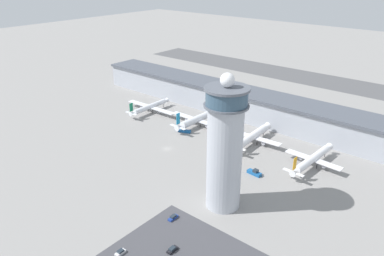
{
  "coord_description": "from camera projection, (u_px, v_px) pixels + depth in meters",
  "views": [
    {
      "loc": [
        131.37,
        -134.9,
        95.5
      ],
      "look_at": [
        5.65,
        15.08,
        9.27
      ],
      "focal_mm": 35.0,
      "sensor_mm": 36.0,
      "label": 1
    }
  ],
  "objects": [
    {
      "name": "ground_plane",
      "position": [
        167.0,
        149.0,
        210.34
      ],
      "size": [
        1000.0,
        1000.0,
        0.0
      ],
      "primitive_type": "plane",
      "color": "gray"
    },
    {
      "name": "terminal_building",
      "position": [
        237.0,
        101.0,
        255.73
      ],
      "size": [
        237.54,
        25.0,
        18.15
      ],
      "color": "#A3A8B2",
      "rests_on": "ground"
    },
    {
      "name": "runway_strip",
      "position": [
        308.0,
        78.0,
        340.85
      ],
      "size": [
        356.3,
        44.0,
        0.01
      ],
      "primitive_type": "cube",
      "color": "#515154",
      "rests_on": "ground"
    },
    {
      "name": "control_tower",
      "position": [
        225.0,
        147.0,
        150.45
      ],
      "size": [
        17.77,
        17.77,
        58.53
      ],
      "color": "#ADB2BC",
      "rests_on": "ground"
    },
    {
      "name": "airplane_gate_alpha",
      "position": [
        150.0,
        107.0,
        259.98
      ],
      "size": [
        42.05,
        36.44,
        11.66
      ],
      "color": "silver",
      "rests_on": "ground"
    },
    {
      "name": "airplane_gate_bravo",
      "position": [
        197.0,
        120.0,
        238.21
      ],
      "size": [
        41.3,
        36.61,
        13.77
      ],
      "color": "silver",
      "rests_on": "ground"
    },
    {
      "name": "airplane_gate_charlie",
      "position": [
        252.0,
        137.0,
        214.92
      ],
      "size": [
        34.63,
        39.23,
        13.82
      ],
      "color": "white",
      "rests_on": "ground"
    },
    {
      "name": "airplane_gate_delta",
      "position": [
        312.0,
        159.0,
        189.78
      ],
      "size": [
        30.25,
        40.36,
        12.74
      ],
      "color": "white",
      "rests_on": "ground"
    },
    {
      "name": "service_truck_catering",
      "position": [
        254.0,
        173.0,
        184.21
      ],
      "size": [
        7.54,
        3.15,
        3.06
      ],
      "color": "black",
      "rests_on": "ground"
    },
    {
      "name": "service_truck_fuel",
      "position": [
        184.0,
        131.0,
        230.63
      ],
      "size": [
        8.1,
        5.06,
        2.8
      ],
      "color": "black",
      "rests_on": "ground"
    },
    {
      "name": "car_navy_sedan",
      "position": [
        120.0,
        252.0,
        134.06
      ],
      "size": [
        1.95,
        4.12,
        1.46
      ],
      "color": "black",
      "rests_on": "ground"
    },
    {
      "name": "car_white_wagon",
      "position": [
        172.0,
        250.0,
        135.34
      ],
      "size": [
        2.0,
        4.49,
        1.51
      ],
      "color": "black",
      "rests_on": "ground"
    },
    {
      "name": "car_green_van",
      "position": [
        173.0,
        218.0,
        152.41
      ],
      "size": [
        1.87,
        4.69,
        1.55
      ],
      "color": "black",
      "rests_on": "ground"
    }
  ]
}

